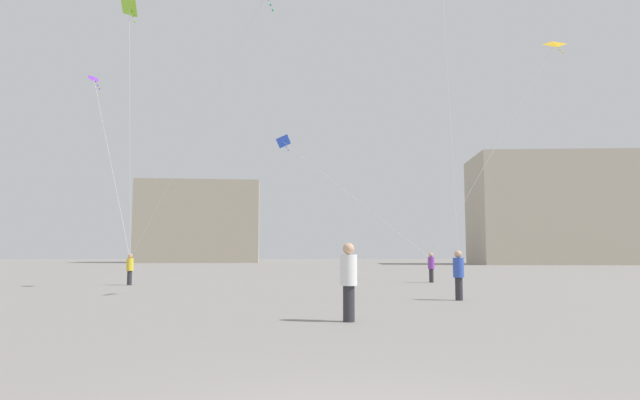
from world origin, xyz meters
TOP-DOWN VIEW (x-y plane):
  - person_in_purple at (6.37, 25.13)m, footprint 0.35×0.35m
  - person_in_blue at (4.69, 13.91)m, footprint 0.37×0.37m
  - person_in_yellow at (-9.35, 23.10)m, footprint 0.34×0.34m
  - person_in_white at (0.48, 8.26)m, footprint 0.40×0.40m
  - kite_amber_delta at (14.18, 26.47)m, footprint 8.68×1.76m
  - kite_emerald_diamond at (-2.55, 19.46)m, footprint 7.45×4.18m
  - kite_violet_diamond at (-14.23, 30.12)m, footprint 5.56×7.75m
  - kite_cobalt_delta at (-2.02, 36.23)m, footprint 9.26×12.13m
  - kite_lime_delta at (-9.67, 22.69)m, footprint 1.39×1.56m
  - building_left_hall at (-19.00, 90.58)m, footprint 21.31×11.21m
  - building_centre_hall at (35.00, 73.44)m, footprint 22.19×13.89m

SIDE VIEW (x-z plane):
  - person_in_yellow at x=-9.35m, z-range 0.08..1.65m
  - person_in_purple at x=6.37m, z-range 0.08..1.70m
  - person_in_blue at x=4.69m, z-range 0.08..1.77m
  - person_in_white at x=0.48m, z-range 0.09..1.92m
  - building_left_hall at x=-19.00m, z-range 0.00..14.00m
  - building_centre_hall at x=35.00m, z-range 0.00..15.80m
  - kite_cobalt_delta at x=-2.02m, z-range 5.28..14.54m
  - kite_violet_diamond at x=-14.23m, z-range 6.59..18.59m
  - kite_emerald_diamond at x=-2.55m, z-range 6.90..19.34m
  - kite_amber_delta at x=14.18m, z-range 7.09..20.19m
  - kite_lime_delta at x=-9.67m, z-range 7.38..20.79m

